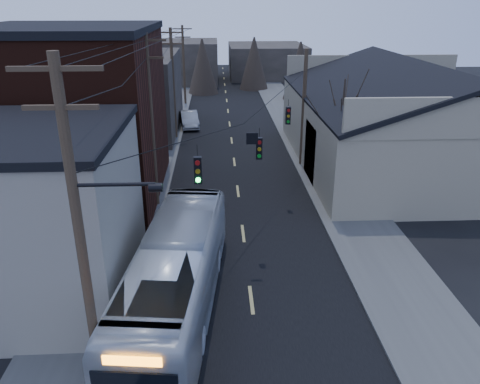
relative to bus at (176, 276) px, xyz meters
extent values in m
cube|color=black|center=(3.00, 22.61, -1.64)|extent=(9.00, 110.00, 0.02)
cube|color=#474744|center=(-3.50, 22.61, -1.59)|extent=(4.00, 110.00, 0.12)
cube|color=#474744|center=(9.50, 22.61, -1.59)|extent=(4.00, 110.00, 0.12)
cube|color=gray|center=(-6.00, 1.61, 1.85)|extent=(8.00, 8.00, 7.00)
cube|color=black|center=(-7.00, 12.61, 3.35)|extent=(10.00, 12.00, 10.00)
cube|color=#2D2924|center=(-6.50, 28.61, 1.85)|extent=(9.00, 14.00, 7.00)
cube|color=gray|center=(16.00, 17.61, 0.85)|extent=(16.00, 20.00, 5.00)
cube|color=black|center=(12.00, 17.61, 4.65)|extent=(8.16, 20.60, 2.86)
cube|color=black|center=(20.00, 17.61, 4.65)|extent=(8.16, 20.60, 2.86)
cube|color=#2D2924|center=(-3.00, 57.61, 1.35)|extent=(10.00, 12.00, 6.00)
cube|color=#2D2924|center=(10.00, 62.61, 0.85)|extent=(12.00, 14.00, 5.00)
cone|color=black|center=(9.50, 12.61, 1.95)|extent=(0.40, 0.40, 7.20)
cylinder|color=#382B1E|center=(-2.00, -4.39, 3.60)|extent=(0.28, 0.28, 10.50)
cube|color=#382B1E|center=(-2.00, -4.39, 8.45)|extent=(2.20, 0.12, 0.12)
cylinder|color=#382B1E|center=(-2.00, 10.61, 3.35)|extent=(0.28, 0.28, 10.00)
cube|color=#382B1E|center=(-2.00, 10.61, 7.95)|extent=(2.20, 0.12, 0.12)
cylinder|color=#382B1E|center=(-2.00, 25.61, 3.10)|extent=(0.28, 0.28, 9.50)
cube|color=#382B1E|center=(-2.00, 25.61, 7.45)|extent=(2.20, 0.12, 0.12)
cylinder|color=#382B1E|center=(-2.00, 40.61, 2.85)|extent=(0.28, 0.28, 9.00)
cube|color=#382B1E|center=(-2.00, 40.61, 6.95)|extent=(2.20, 0.12, 0.12)
cylinder|color=#382B1E|center=(8.00, 17.61, 2.60)|extent=(0.28, 0.28, 8.50)
cube|color=black|center=(1.00, 0.11, 4.30)|extent=(0.28, 0.20, 1.00)
cube|color=black|center=(3.60, 4.61, 3.70)|extent=(0.28, 0.20, 1.00)
cube|color=black|center=(5.80, 10.61, 3.80)|extent=(0.28, 0.20, 1.00)
imported|color=silver|center=(0.00, 0.00, 0.00)|extent=(4.07, 12.08, 3.30)
imported|color=#969A9D|center=(-0.97, 29.66, -0.89)|extent=(2.18, 4.77, 1.52)
camera|label=1|loc=(1.70, -15.64, 9.90)|focal=35.00mm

